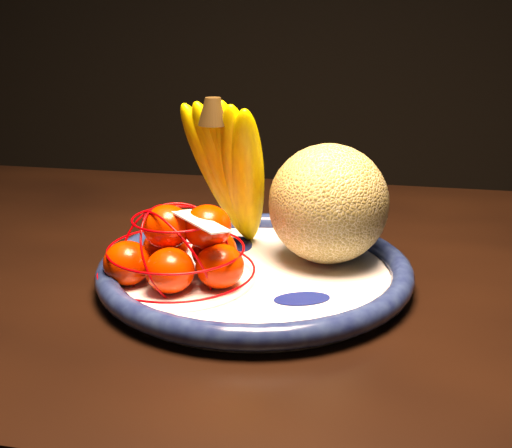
# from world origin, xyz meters

# --- Properties ---
(dining_table) EXTENTS (1.43, 0.91, 0.69)m
(dining_table) POSITION_xyz_m (-0.09, -0.08, 0.62)
(dining_table) COLOR black
(dining_table) RESTS_ON ground
(fruit_bowl) EXTENTS (0.37, 0.37, 0.03)m
(fruit_bowl) POSITION_xyz_m (0.14, -0.17, 0.71)
(fruit_bowl) COLOR white
(fruit_bowl) RESTS_ON dining_table
(cantaloupe) EXTENTS (0.15, 0.15, 0.15)m
(cantaloupe) POSITION_xyz_m (0.22, -0.13, 0.78)
(cantaloupe) COLOR olive
(cantaloupe) RESTS_ON fruit_bowl
(banana_bunch) EXTENTS (0.13, 0.14, 0.22)m
(banana_bunch) POSITION_xyz_m (0.10, -0.10, 0.82)
(banana_bunch) COLOR #F9DF00
(banana_bunch) RESTS_ON fruit_bowl
(mandarin_bag) EXTENTS (0.20, 0.20, 0.11)m
(mandarin_bag) POSITION_xyz_m (0.06, -0.21, 0.74)
(mandarin_bag) COLOR red
(mandarin_bag) RESTS_ON fruit_bowl
(price_tag) EXTENTS (0.07, 0.07, 0.01)m
(price_tag) POSITION_xyz_m (0.09, -0.23, 0.79)
(price_tag) COLOR white
(price_tag) RESTS_ON mandarin_bag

